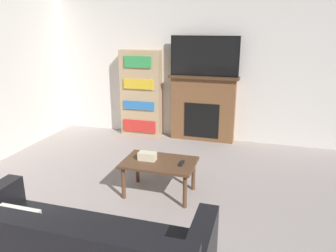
{
  "coord_description": "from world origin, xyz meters",
  "views": [
    {
      "loc": [
        1.28,
        -1.12,
        2.06
      ],
      "look_at": [
        0.1,
        2.87,
        0.78
      ],
      "focal_mm": 35.0,
      "sensor_mm": 36.0,
      "label": 1
    }
  ],
  "objects": [
    {
      "name": "tv",
      "position": [
        0.24,
        4.64,
        1.54
      ],
      "size": [
        1.21,
        0.03,
        0.7
      ],
      "color": "black",
      "rests_on": "fireplace"
    },
    {
      "name": "wall_back",
      "position": [
        0.0,
        4.8,
        1.35
      ],
      "size": [
        6.29,
        0.06,
        2.7
      ],
      "color": "silver",
      "rests_on": "ground_plane"
    },
    {
      "name": "bookshelf",
      "position": [
        -0.96,
        4.63,
        0.81
      ],
      "size": [
        0.78,
        0.29,
        1.63
      ],
      "color": "tan",
      "rests_on": "ground_plane"
    },
    {
      "name": "remote_control",
      "position": [
        0.39,
        2.44,
        0.46
      ],
      "size": [
        0.04,
        0.15,
        0.02
      ],
      "color": "black",
      "rests_on": "coffee_table"
    },
    {
      "name": "tissue_box",
      "position": [
        -0.05,
        2.45,
        0.5
      ],
      "size": [
        0.22,
        0.12,
        0.1
      ],
      "color": "beige",
      "rests_on": "coffee_table"
    },
    {
      "name": "fireplace",
      "position": [
        0.24,
        4.66,
        0.6
      ],
      "size": [
        1.26,
        0.28,
        1.19
      ],
      "color": "brown",
      "rests_on": "ground_plane"
    },
    {
      "name": "coffee_table",
      "position": [
        0.11,
        2.44,
        0.38
      ],
      "size": [
        0.9,
        0.59,
        0.45
      ],
      "color": "brown",
      "rests_on": "ground_plane"
    }
  ]
}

